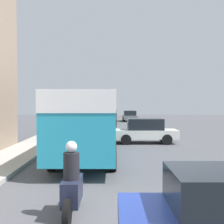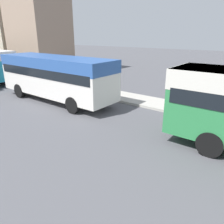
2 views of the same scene
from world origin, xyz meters
The scene contains 7 objects.
bus_lead centered at (-1.66, 8.66, 1.95)m, with size 2.56×10.43×3.00m.
bus_following centered at (-1.75, 20.49, 1.95)m, with size 2.56×9.10×2.99m.
bus_third_in_line centered at (-1.58, 34.02, 2.04)m, with size 2.52×10.02×3.15m.
bus_rear centered at (-1.77, 46.09, 1.87)m, with size 2.55×9.42×2.87m.
motorcycle_behind_lead centered at (-1.44, 0.71, 0.68)m, with size 0.38×2.24×1.73m.
car_far_curb centered at (1.57, 13.53, 0.80)m, with size 4.04×1.85×1.57m.
car_distant centered at (1.93, 36.78, 0.77)m, with size 1.93×4.43×1.47m.
Camera 1 is at (-0.54, -6.23, 2.58)m, focal length 50.00 mm.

